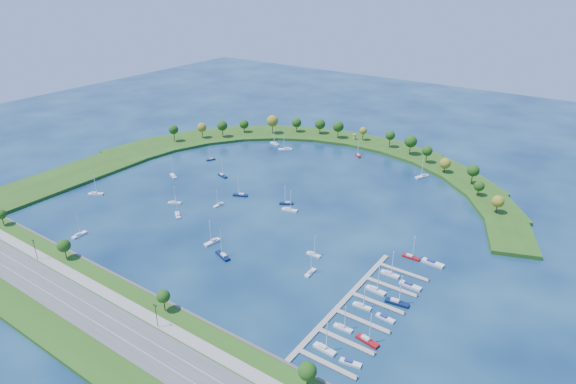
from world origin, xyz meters
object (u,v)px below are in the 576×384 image
Objects in this scene: moored_boat_10 at (211,159)px; moored_boat_11 at (96,193)px; moored_boat_13 at (175,202)px; docked_boat_0 at (324,348)px; docked_boat_3 at (367,340)px; docked_boat_4 at (362,306)px; docked_boat_5 at (385,318)px; docked_boat_9 at (410,285)px; moored_boat_6 at (422,176)px; moored_boat_7 at (240,195)px; moored_boat_4 at (358,155)px; moored_boat_8 at (223,255)px; moored_boat_14 at (219,204)px; docked_boat_11 at (433,263)px; moored_boat_9 at (289,209)px; dock_system at (360,308)px; harbor_tower at (354,137)px; docked_boat_8 at (390,273)px; moored_boat_5 at (286,203)px; docked_boat_7 at (397,302)px; moored_boat_1 at (178,215)px; docked_boat_1 at (350,363)px; moored_boat_18 at (310,272)px; moored_boat_16 at (222,175)px; moored_boat_3 at (212,241)px; moored_boat_12 at (173,175)px; moored_boat_0 at (275,143)px; moored_boat_2 at (79,234)px; docked_boat_6 at (376,290)px; docked_boat_10 at (411,256)px; moored_boat_17 at (285,149)px.

moored_boat_11 reaches higher than moored_boat_10.
docked_boat_0 is (129.38, -51.24, 0.05)m from moored_boat_13.
docked_boat_4 is (-10.48, 16.49, -0.06)m from docked_boat_3.
docked_boat_9 is at bearing 94.83° from docked_boat_5.
moored_boat_6 is 1.11× the size of moored_boat_11.
moored_boat_4 is at bearing -127.24° from moored_boat_7.
moored_boat_14 is (-37.55, 38.55, -0.11)m from moored_boat_8.
docked_boat_4 is at bearing -100.86° from docked_boat_11.
docked_boat_0 is at bearing -62.92° from moored_boat_9.
moored_boat_13 is (-129.17, 23.49, 0.52)m from dock_system.
moored_boat_7 reaches higher than moored_boat_4.
moored_boat_10 reaches higher than harbor_tower.
docked_boat_8 is (0.22, 27.66, 0.56)m from dock_system.
moored_boat_5 reaches higher than moored_boat_13.
moored_boat_11 is 186.84m from docked_boat_7.
moored_boat_9 is (46.01, 39.36, 0.03)m from moored_boat_1.
docked_boat_7 is (115.64, -41.72, 0.04)m from moored_boat_7.
docked_boat_3 is at bearing 80.16° from docked_boat_1.
moored_boat_7 reaches higher than harbor_tower.
moored_boat_10 is at bearing 57.37° from moored_boat_18.
moored_boat_4 is at bearing 122.70° from docked_boat_8.
moored_boat_4 reaches higher than docked_boat_5.
moored_boat_16 is at bearing 136.31° from docked_boat_1.
moored_boat_3 is at bearing 51.54° from moored_boat_5.
moored_boat_16 is 159.25m from docked_boat_5.
moored_boat_12 is at bearing 168.19° from docked_boat_5.
moored_boat_7 is at bearing 167.08° from moored_boat_9.
moored_boat_4 is at bearing -121.68° from moored_boat_5.
moored_boat_0 reaches higher than docked_boat_1.
moored_boat_14 is (-28.21, -115.09, -0.02)m from moored_boat_4.
docked_boat_5 is (143.71, -68.62, -0.33)m from moored_boat_16.
docked_boat_7 reaches higher than docked_boat_3.
moored_boat_12 is at bearing 7.37° from moored_boat_2.
moored_boat_11 is (-105.58, -48.10, -0.00)m from moored_boat_9.
moored_boat_12 is at bearing 171.10° from docked_boat_6.
moored_boat_0 is at bearing 153.78° from docked_boat_11.
moored_boat_14 is (-11.69, -140.70, -3.41)m from harbor_tower.
docked_boat_7 is (139.87, -12.62, 0.09)m from moored_boat_13.
docked_boat_1 is at bearing -84.31° from docked_boat_10.
dock_system is at bearing -61.66° from harbor_tower.
docked_boat_7 reaches higher than docked_boat_8.
docked_boat_5 is at bearing 95.93° from moored_boat_17.
docked_boat_11 is (94.46, 43.00, -0.18)m from moored_boat_3.
moored_boat_14 is 0.81× the size of docked_boat_8.
docked_boat_0 reaches higher than moored_boat_4.
moored_boat_13 is (12.07, 52.57, -0.03)m from moored_boat_2.
moored_boat_8 is 84.07m from docked_boat_1.
moored_boat_8 is at bearing -179.99° from docked_boat_4.
docked_boat_8 is at bearing 124.72° from moored_boat_5.
docked_boat_10 is (107.57, -6.64, -0.03)m from moored_boat_7.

